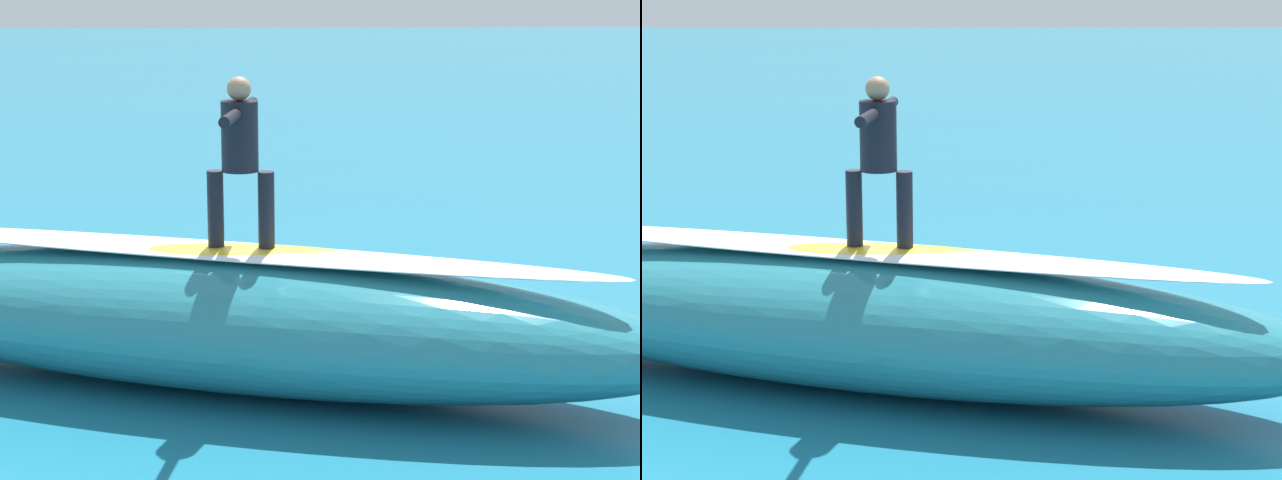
# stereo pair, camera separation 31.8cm
# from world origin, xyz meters

# --- Properties ---
(ground_plane) EXTENTS (120.00, 120.00, 0.00)m
(ground_plane) POSITION_xyz_m (0.00, 0.00, 0.00)
(ground_plane) COLOR teal
(wave_crest) EXTENTS (9.54, 4.87, 1.32)m
(wave_crest) POSITION_xyz_m (0.53, 1.95, 0.66)
(wave_crest) COLOR teal
(wave_crest) RESTS_ON ground_plane
(wave_foam_lip) EXTENTS (7.79, 3.15, 0.08)m
(wave_foam_lip) POSITION_xyz_m (0.53, 1.95, 1.36)
(wave_foam_lip) COLOR white
(wave_foam_lip) RESTS_ON wave_crest
(surfboard_riding) EXTENTS (2.19, 0.83, 0.10)m
(surfboard_riding) POSITION_xyz_m (0.29, 2.03, 1.36)
(surfboard_riding) COLOR yellow
(surfboard_riding) RESTS_ON wave_crest
(surfer_riding) EXTENTS (0.65, 1.56, 1.65)m
(surfer_riding) POSITION_xyz_m (0.29, 2.03, 2.37)
(surfer_riding) COLOR black
(surfer_riding) RESTS_ON surfboard_riding
(surfboard_paddling) EXTENTS (2.18, 1.81, 0.09)m
(surfboard_paddling) POSITION_xyz_m (-1.33, -0.72, 0.05)
(surfboard_paddling) COLOR yellow
(surfboard_paddling) RESTS_ON ground_plane
(surfer_paddling) EXTENTS (1.36, 1.09, 0.28)m
(surfer_paddling) POSITION_xyz_m (-1.42, -0.64, 0.21)
(surfer_paddling) COLOR black
(surfer_paddling) RESTS_ON surfboard_paddling
(foam_patch_near) EXTENTS (0.61, 0.66, 0.16)m
(foam_patch_near) POSITION_xyz_m (2.15, -0.43, 0.08)
(foam_patch_near) COLOR white
(foam_patch_near) RESTS_ON ground_plane
(foam_patch_far) EXTENTS (0.99, 0.82, 0.14)m
(foam_patch_far) POSITION_xyz_m (2.29, -0.13, 0.07)
(foam_patch_far) COLOR white
(foam_patch_far) RESTS_ON ground_plane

